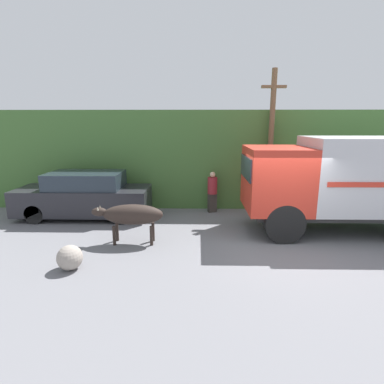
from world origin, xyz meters
TOP-DOWN VIEW (x-y plane):
  - ground_plane at (0.00, 0.00)m, footprint 60.00×60.00m
  - hillside_embankment at (0.00, 6.62)m, footprint 32.00×5.98m
  - building_backdrop at (-3.96, 5.12)m, footprint 5.98×2.70m
  - cargo_truck at (2.25, 1.04)m, footprint 6.16×2.23m
  - brown_cow at (-4.28, 0.02)m, footprint 2.05×0.59m
  - parked_suv at (-6.55, 2.42)m, footprint 4.75×1.72m
  - pedestrian_on_hill at (-1.82, 3.19)m, footprint 0.49×0.49m
  - utility_pole at (0.37, 3.41)m, footprint 0.90×0.20m
  - roadside_rock at (-5.43, -1.62)m, footprint 0.60×0.60m

SIDE VIEW (x-z plane):
  - ground_plane at x=0.00m, z-range 0.00..0.00m
  - roadside_rock at x=-5.43m, z-range 0.00..0.60m
  - parked_suv at x=-6.55m, z-range -0.03..1.65m
  - brown_cow at x=-4.28m, z-range 0.27..1.43m
  - pedestrian_on_hill at x=-1.82m, z-range 0.07..1.66m
  - building_backdrop at x=-3.96m, z-range 0.01..3.11m
  - cargo_truck at x=2.25m, z-range 0.22..3.23m
  - hillside_embankment at x=0.00m, z-range 0.00..3.91m
  - utility_pole at x=0.37m, z-range 0.13..5.48m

